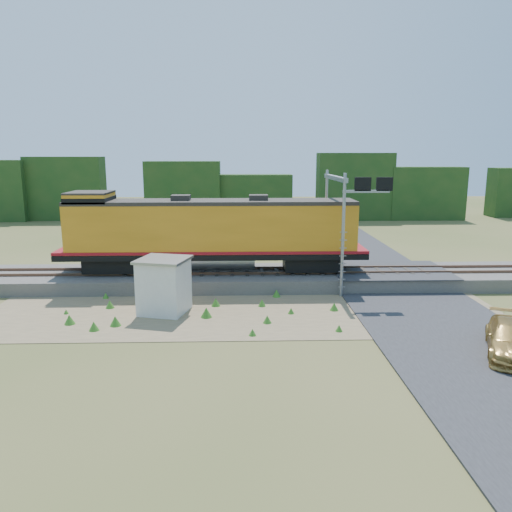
{
  "coord_description": "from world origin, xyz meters",
  "views": [
    {
      "loc": [
        -2.16,
        -23.63,
        7.87
      ],
      "look_at": [
        -1.34,
        3.0,
        2.4
      ],
      "focal_mm": 35.0,
      "sensor_mm": 36.0,
      "label": 1
    }
  ],
  "objects_px": {
    "shed": "(164,285)",
    "car": "(512,339)",
    "locomotive": "(208,232)",
    "signal_gantry": "(342,201)"
  },
  "relations": [
    {
      "from": "signal_gantry",
      "to": "car",
      "type": "height_order",
      "value": "signal_gantry"
    },
    {
      "from": "locomotive",
      "to": "signal_gantry",
      "type": "relative_size",
      "value": 2.67
    },
    {
      "from": "locomotive",
      "to": "shed",
      "type": "relative_size",
      "value": 6.39
    },
    {
      "from": "locomotive",
      "to": "shed",
      "type": "height_order",
      "value": "locomotive"
    },
    {
      "from": "shed",
      "to": "signal_gantry",
      "type": "height_order",
      "value": "signal_gantry"
    },
    {
      "from": "locomotive",
      "to": "car",
      "type": "relative_size",
      "value": 4.03
    },
    {
      "from": "shed",
      "to": "car",
      "type": "height_order",
      "value": "shed"
    },
    {
      "from": "locomotive",
      "to": "signal_gantry",
      "type": "height_order",
      "value": "signal_gantry"
    },
    {
      "from": "car",
      "to": "locomotive",
      "type": "bearing_deg",
      "value": 162.32
    },
    {
      "from": "shed",
      "to": "car",
      "type": "bearing_deg",
      "value": -7.41
    }
  ]
}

